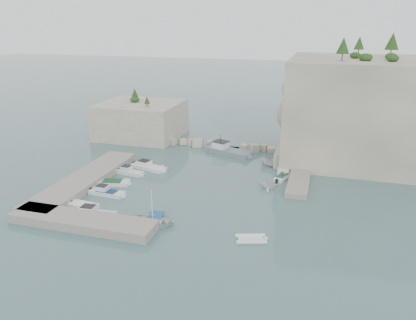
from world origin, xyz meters
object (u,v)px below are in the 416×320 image
(motorboat_d, at_px, (107,195))
(tender_east_a, at_px, (268,188))
(motorboat_b, at_px, (130,174))
(rowboat, at_px, (153,224))
(tender_east_b, at_px, (281,179))
(motorboat_f, at_px, (95,216))
(motorboat_c, at_px, (112,184))
(tender_east_d, at_px, (272,167))
(inflatable_dinghy, at_px, (251,240))
(motorboat_e, at_px, (83,208))
(motorboat_a, at_px, (149,169))
(tender_east_c, at_px, (283,173))
(work_boat, at_px, (229,154))

(motorboat_d, distance_m, tender_east_a, 22.80)
(motorboat_b, xyz_separation_m, rowboat, (10.10, -14.18, 0.00))
(tender_east_b, bearing_deg, motorboat_f, 147.83)
(motorboat_c, bearing_deg, tender_east_d, 20.30)
(motorboat_b, relative_size, tender_east_b, 1.24)
(rowboat, relative_size, tender_east_d, 1.33)
(motorboat_b, xyz_separation_m, motorboat_d, (0.55, -8.05, 0.00))
(rowboat, bearing_deg, inflatable_dinghy, -99.60)
(motorboat_d, bearing_deg, tender_east_b, 32.74)
(motorboat_d, distance_m, inflatable_dinghy, 22.41)
(motorboat_e, height_order, tender_east_a, tender_east_a)
(motorboat_f, distance_m, tender_east_b, 28.00)
(rowboat, xyz_separation_m, tender_east_a, (11.57, 14.72, 0.00))
(motorboat_a, height_order, motorboat_b, same)
(motorboat_c, relative_size, tender_east_d, 1.32)
(motorboat_a, bearing_deg, tender_east_c, 25.82)
(motorboat_b, xyz_separation_m, tender_east_d, (20.99, 9.81, 0.00))
(motorboat_b, bearing_deg, motorboat_f, -71.65)
(motorboat_d, relative_size, motorboat_e, 1.33)
(motorboat_b, bearing_deg, tender_east_c, 26.34)
(tender_east_a, distance_m, tender_east_c, 6.85)
(motorboat_d, height_order, work_boat, work_boat)
(motorboat_e, relative_size, inflatable_dinghy, 1.17)
(tender_east_b, relative_size, work_boat, 0.40)
(rowboat, distance_m, work_boat, 28.60)
(rowboat, distance_m, tender_east_b, 22.80)
(tender_east_a, xyz_separation_m, tender_east_c, (1.39, 6.71, 0.00))
(rowboat, distance_m, inflatable_dinghy, 11.88)
(motorboat_a, distance_m, tender_east_d, 20.32)
(motorboat_a, bearing_deg, motorboat_d, -81.76)
(motorboat_e, distance_m, inflatable_dinghy, 22.40)
(motorboat_c, bearing_deg, tender_east_c, 13.18)
(motorboat_a, distance_m, rowboat, 19.15)
(motorboat_a, relative_size, tender_east_b, 1.73)
(inflatable_dinghy, bearing_deg, motorboat_f, 161.64)
(motorboat_d, bearing_deg, motorboat_c, 111.42)
(motorboat_a, bearing_deg, tender_east_a, 7.42)
(inflatable_dinghy, bearing_deg, work_boat, 90.76)
(motorboat_f, height_order, rowboat, motorboat_f)
(motorboat_e, height_order, work_boat, work_boat)
(motorboat_c, relative_size, tender_east_c, 0.98)
(tender_east_a, relative_size, tender_east_b, 0.75)
(motorboat_e, distance_m, tender_east_b, 29.03)
(motorboat_d, distance_m, tender_east_c, 27.22)
(motorboat_c, relative_size, inflatable_dinghy, 1.49)
(motorboat_e, height_order, tender_east_c, same)
(motorboat_a, relative_size, tender_east_a, 2.30)
(tender_east_b, xyz_separation_m, work_boat, (-10.65, 9.79, 0.00))
(motorboat_b, height_order, motorboat_e, motorboat_b)
(motorboat_e, bearing_deg, tender_east_d, 53.28)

